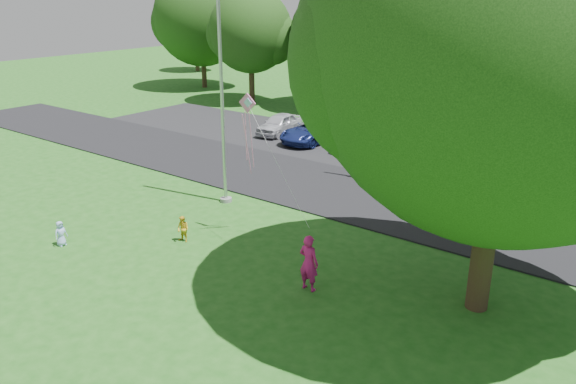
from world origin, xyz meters
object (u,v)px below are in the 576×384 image
Objects in this scene: trash_can at (434,171)px; kite at (248,116)px; street_lamp at (383,108)px; flagpole at (222,104)px; big_tree at (505,52)px; child_yellow at (183,229)px; child_blue at (61,233)px; woman at (309,263)px.

kite reaches higher than trash_can.
kite is (-0.78, -8.26, 0.94)m from street_lamp.
flagpole is at bearing -130.07° from street_lamp.
trash_can is 0.07× the size of big_tree.
child_blue is at bearing -143.35° from child_yellow.
street_lamp is 11.67m from big_tree.
kite is (-3.94, 1.94, 3.54)m from woman.
child_yellow is at bearing -1.91° from woman.
woman is 5.52m from child_yellow.
child_yellow is at bearing -136.00° from kite.
child_yellow is at bearing -169.07° from big_tree.
trash_can is 13.18m from big_tree.
big_tree reaches higher than kite.
child_yellow is (1.57, -3.88, -3.69)m from flagpole.
woman is (1.20, -11.95, 0.44)m from trash_can.
big_tree is at bearing -61.22° from trash_can.
trash_can is 11.11m from kite.
street_lamp is 6.65× the size of trash_can.
big_tree is 11.95m from child_yellow.
kite is at bearing -27.42° from woman.
child_blue is 0.21× the size of kite.
street_lamp is 6.37× the size of child_blue.
woman is 5.64m from kite.
child_yellow is (-9.79, -1.89, -6.59)m from big_tree.
trash_can is 12.63m from child_yellow.
trash_can is 0.91× the size of child_yellow.
street_lamp is 3.29× the size of woman.
child_blue is (-3.17, -2.81, -0.03)m from child_yellow.
child_yellow is (-5.50, 0.07, -0.40)m from woman.
kite reaches higher than woman.
kite is at bearing 45.21° from child_yellow.
big_tree reaches higher than street_lamp.
flagpole is 5.68× the size of woman.
street_lamp reaches higher than trash_can.
child_blue is at bearing -103.50° from flagpole.
woman is at bearing -29.18° from flagpole.
kite is at bearing -43.91° from child_blue.
flagpole reaches higher than child_blue.
kite is (1.57, 1.87, 3.94)m from child_yellow.
street_lamp is at bearing 132.10° from big_tree.
big_tree is 8.64m from kite.
big_tree is (11.36, -1.98, 2.90)m from flagpole.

